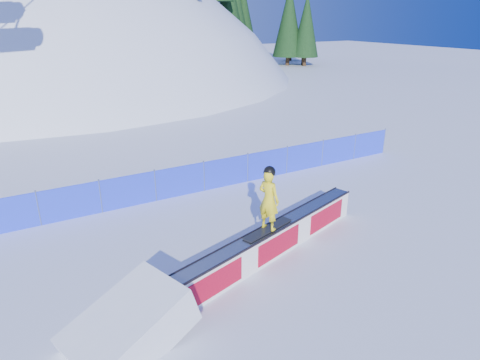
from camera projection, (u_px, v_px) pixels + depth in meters
ground at (239, 246)px, 12.91m from camera, size 160.00×160.00×0.00m
snow_hill at (71, 225)px, 53.30m from camera, size 64.00×64.00×64.00m
safety_fence at (180, 181)px, 16.32m from camera, size 22.05×0.05×1.30m
rail_box at (272, 241)px, 12.28m from camera, size 7.51×2.79×0.92m
snow_ramp at (131, 342)px, 9.15m from camera, size 3.02×2.36×1.65m
snowboarder at (269, 199)px, 11.63m from camera, size 1.82×0.84×1.88m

